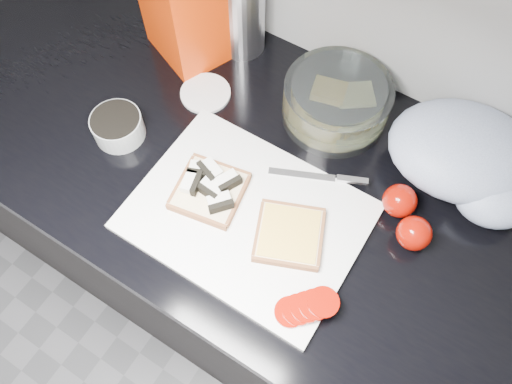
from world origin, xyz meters
TOP-DOWN VIEW (x-y plane):
  - base_cabinet at (0.00, 1.20)m, footprint 3.50×0.60m
  - countertop at (0.00, 1.20)m, footprint 3.50×0.64m
  - cutting_board at (-0.02, 1.09)m, footprint 0.40×0.30m
  - bread_left at (-0.10, 1.10)m, footprint 0.14×0.14m
  - bread_right at (0.07, 1.10)m, footprint 0.15×0.15m
  - tomato_slices at (0.15, 1.00)m, footprint 0.10×0.10m
  - knife at (0.07, 1.24)m, footprint 0.17×0.09m
  - seed_tub at (-0.32, 1.11)m, footprint 0.10×0.10m
  - tub_lid at (-0.24, 1.28)m, footprint 0.12×0.12m
  - glass_bowl at (0.01, 1.38)m, footprint 0.21×0.21m
  - bread_bag at (-0.34, 1.38)m, footprint 0.20×0.19m
  - steel_canister at (-0.25, 1.44)m, footprint 0.09×0.09m
  - grocery_bag at (0.26, 1.38)m, footprint 0.31×0.28m
  - whole_tomatoes at (0.22, 1.23)m, footprint 0.11×0.10m

SIDE VIEW (x-z plane):
  - base_cabinet at x=0.00m, z-range 0.00..0.86m
  - countertop at x=0.00m, z-range 0.86..0.90m
  - tub_lid at x=-0.24m, z-range 0.90..0.91m
  - cutting_board at x=-0.02m, z-range 0.90..0.91m
  - knife at x=0.07m, z-range 0.91..0.92m
  - bread_right at x=0.07m, z-range 0.91..0.93m
  - tomato_slices at x=0.15m, z-range 0.91..0.93m
  - bread_left at x=-0.10m, z-range 0.91..0.94m
  - seed_tub at x=-0.32m, z-range 0.90..0.95m
  - whole_tomatoes at x=0.22m, z-range 0.90..0.96m
  - glass_bowl at x=0.01m, z-range 0.90..0.99m
  - grocery_bag at x=0.26m, z-range 0.90..1.01m
  - steel_canister at x=-0.25m, z-range 0.90..1.12m
  - bread_bag at x=-0.34m, z-range 0.90..1.15m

